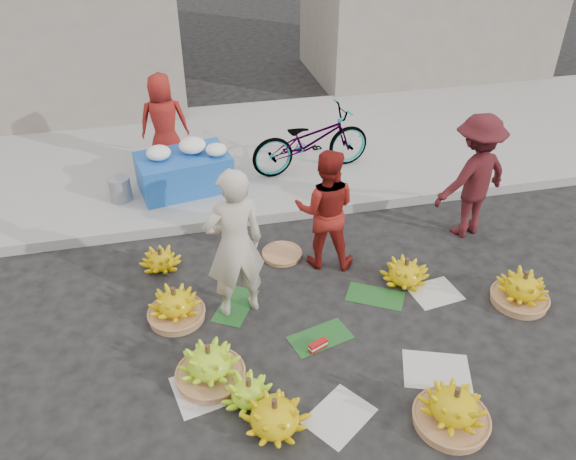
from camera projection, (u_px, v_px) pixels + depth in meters
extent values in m
plane|color=black|center=(324.00, 323.00, 6.12)|extent=(80.00, 80.00, 0.00)
cube|color=#9A9791|center=(281.00, 213.00, 7.86)|extent=(40.00, 0.25, 0.15)
cube|color=#9A9791|center=(255.00, 149.00, 9.56)|extent=(40.00, 4.00, 0.12)
cube|color=gray|center=(4.00, 4.00, 10.08)|extent=(6.00, 3.00, 4.00)
cylinder|color=#A16B43|center=(211.00, 376.00, 5.45)|extent=(0.66, 0.66, 0.09)
cylinder|color=#422B1A|center=(208.00, 350.00, 5.26)|extent=(0.05, 0.05, 0.12)
cylinder|color=#422B1A|center=(249.00, 384.00, 5.12)|extent=(0.05, 0.05, 0.12)
cylinder|color=#422B1A|center=(274.00, 405.00, 4.83)|extent=(0.05, 0.05, 0.12)
cylinder|color=#A16B43|center=(451.00, 420.00, 5.03)|extent=(0.67, 0.67, 0.09)
cylinder|color=#422B1A|center=(457.00, 393.00, 4.83)|extent=(0.05, 0.05, 0.12)
cylinder|color=#A16B43|center=(519.00, 299.00, 6.39)|extent=(0.62, 0.62, 0.09)
cylinder|color=#422B1A|center=(526.00, 276.00, 6.20)|extent=(0.05, 0.05, 0.12)
cylinder|color=#422B1A|center=(407.00, 263.00, 6.55)|extent=(0.05, 0.05, 0.12)
cylinder|color=#A16B43|center=(177.00, 315.00, 6.17)|extent=(0.61, 0.61, 0.09)
cylinder|color=#422B1A|center=(173.00, 292.00, 5.99)|extent=(0.05, 0.05, 0.12)
cylinder|color=#422B1A|center=(160.00, 253.00, 6.81)|extent=(0.05, 0.05, 0.12)
cylinder|color=#A16B43|center=(282.00, 255.00, 7.12)|extent=(0.64, 0.64, 0.06)
cube|color=#B21413|center=(318.00, 345.00, 5.78)|extent=(0.22, 0.14, 0.08)
imported|color=beige|center=(235.00, 245.00, 5.82)|extent=(0.71, 0.53, 1.77)
imported|color=maroon|center=(325.00, 210.00, 6.62)|extent=(0.89, 0.78, 1.53)
imported|color=maroon|center=(474.00, 177.00, 7.14)|extent=(1.21, 0.89, 1.67)
cube|color=#1B53B2|center=(184.00, 172.00, 8.19)|extent=(1.42, 1.03, 0.54)
ellipsoid|color=white|center=(159.00, 153.00, 7.89)|extent=(0.34, 0.34, 0.19)
ellipsoid|color=white|center=(192.00, 146.00, 8.06)|extent=(0.39, 0.39, 0.21)
ellipsoid|color=white|center=(216.00, 150.00, 8.00)|extent=(0.30, 0.30, 0.17)
cylinder|color=gray|center=(120.00, 189.00, 7.97)|extent=(0.31, 0.31, 0.35)
imported|color=maroon|center=(164.00, 122.00, 8.50)|extent=(0.75, 0.50, 1.49)
imported|color=gray|center=(311.00, 140.00, 8.55)|extent=(0.88, 1.95, 0.99)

